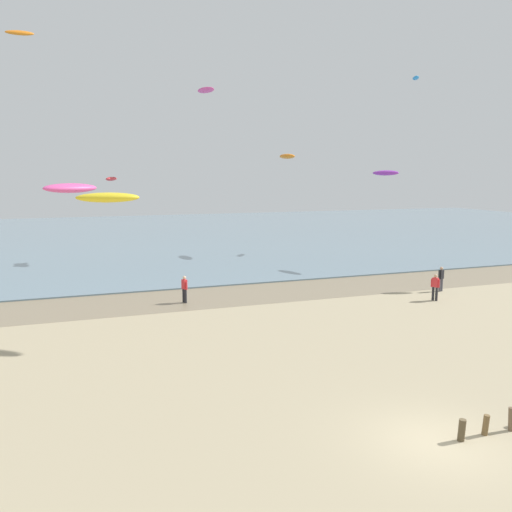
{
  "coord_description": "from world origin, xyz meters",
  "views": [
    {
      "loc": [
        -10.31,
        -12.44,
        7.92
      ],
      "look_at": [
        -1.76,
        10.9,
        4.2
      ],
      "focal_mm": 38.09,
      "sensor_mm": 36.0,
      "label": 1
    }
  ],
  "objects": [
    {
      "name": "ground_plane",
      "position": [
        0.0,
        0.0,
        0.0
      ],
      "size": [
        160.0,
        160.0,
        0.0
      ],
      "primitive_type": "plane",
      "color": "tan"
    },
    {
      "name": "wet_sand_strip",
      "position": [
        0.0,
        21.16,
        0.0
      ],
      "size": [
        120.0,
        6.11,
        0.01
      ],
      "primitive_type": "cube",
      "color": "#84755B",
      "rests_on": "ground"
    },
    {
      "name": "sea",
      "position": [
        0.0,
        59.22,
        0.05
      ],
      "size": [
        160.0,
        70.0,
        0.1
      ],
      "primitive_type": "cube",
      "color": "slate",
      "rests_on": "ground"
    },
    {
      "name": "person_by_waterline",
      "position": [
        11.98,
        15.32,
        0.92
      ],
      "size": [
        0.38,
        0.49,
        1.71
      ],
      "color": "#232328",
      "rests_on": "ground"
    },
    {
      "name": "person_left_flank",
      "position": [
        -3.1,
        20.19,
        0.92
      ],
      "size": [
        0.33,
        0.54,
        1.71
      ],
      "color": "#232328",
      "rests_on": "ground"
    },
    {
      "name": "person_trailing_behind",
      "position": [
        14.17,
        17.47,
        0.92
      ],
      "size": [
        0.54,
        0.32,
        1.71
      ],
      "color": "#4C4C56",
      "rests_on": "ground"
    },
    {
      "name": "kite_aloft_1",
      "position": [
        15.67,
        26.92,
        8.09
      ],
      "size": [
        1.69,
        2.81,
        0.5
      ],
      "primitive_type": "ellipsoid",
      "rotation": [
        0.09,
        0.0,
        5.04
      ],
      "color": "purple"
    },
    {
      "name": "kite_aloft_4",
      "position": [
        -7.94,
        15.27,
        6.82
      ],
      "size": [
        3.2,
        1.49,
        0.51
      ],
      "primitive_type": "ellipsoid",
      "rotation": [
        0.02,
        0.0,
        6.12
      ],
      "color": "yellow"
    },
    {
      "name": "kite_aloft_5",
      "position": [
        -12.79,
        45.61,
        21.17
      ],
      "size": [
        2.6,
        0.98,
        0.73
      ],
      "primitive_type": "ellipsoid",
      "rotation": [
        0.45,
        0.0,
        6.26
      ],
      "color": "orange"
    },
    {
      "name": "kite_aloft_6",
      "position": [
        -9.54,
        20.03,
        7.19
      ],
      "size": [
        3.41,
        2.53,
        0.67
      ],
      "primitive_type": "ellipsoid",
      "rotation": [
        0.15,
        0.0,
        0.49
      ],
      "color": "#E54C99"
    },
    {
      "name": "kite_aloft_7",
      "position": [
        3.2,
        37.96,
        15.7
      ],
      "size": [
        1.66,
        2.69,
        0.67
      ],
      "primitive_type": "ellipsoid",
      "rotation": [
        0.36,
        0.0,
        1.89
      ],
      "color": "#E54C99"
    },
    {
      "name": "kite_aloft_8",
      "position": [
        11.28,
        37.54,
        9.74
      ],
      "size": [
        1.1,
        2.95,
        0.59
      ],
      "primitive_type": "ellipsoid",
      "rotation": [
        -0.14,
        0.0,
        4.75
      ],
      "color": "orange"
    },
    {
      "name": "kite_aloft_9",
      "position": [
        -5.57,
        38.56,
        7.57
      ],
      "size": [
        1.6,
        2.38,
        0.45
      ],
      "primitive_type": "ellipsoid",
      "rotation": [
        0.13,
        0.0,
        4.31
      ],
      "color": "red"
    },
    {
      "name": "kite_aloft_12",
      "position": [
        25.49,
        36.84,
        17.91
      ],
      "size": [
        1.57,
        2.01,
        0.36
      ],
      "primitive_type": "ellipsoid",
      "rotation": [
        -0.08,
        0.0,
        1.03
      ],
      "color": "#2384D1"
    }
  ]
}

